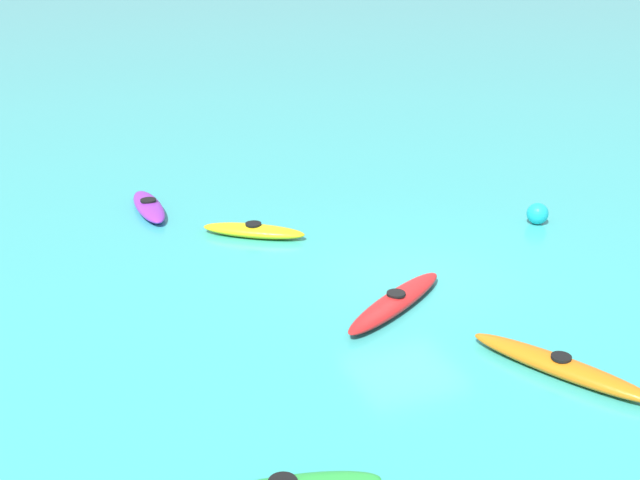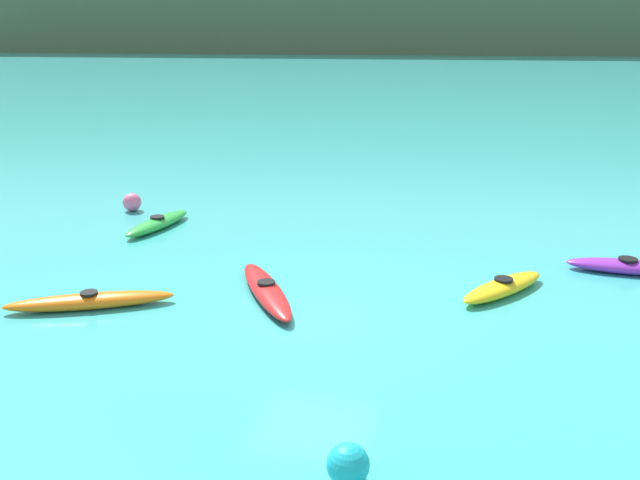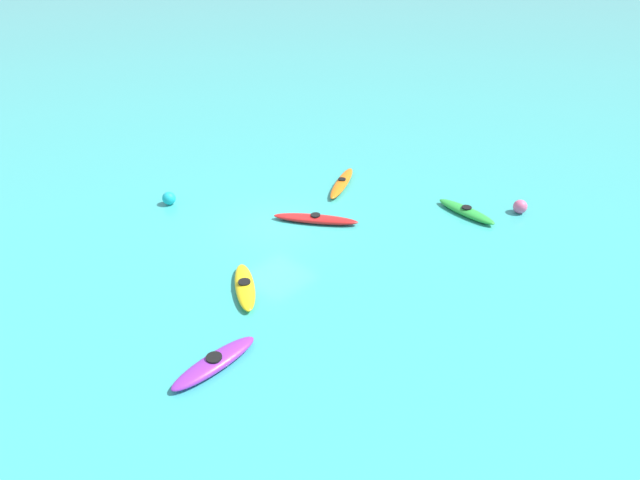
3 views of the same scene
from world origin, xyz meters
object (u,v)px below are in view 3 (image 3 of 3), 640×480
kayak_orange (342,183)px  buoy_pink (520,207)px  kayak_purple (215,362)px  kayak_green (466,211)px  kayak_yellow (245,286)px  buoy_cyan (169,198)px  kayak_red (316,219)px

kayak_orange → buoy_pink: (-3.09, 7.21, 0.13)m
buoy_pink → kayak_purple: bearing=-7.9°
kayak_green → kayak_yellow: size_ratio=1.12×
kayak_green → kayak_yellow: same height
kayak_orange → kayak_green: bearing=103.9°
kayak_purple → buoy_pink: buoy_pink is taller
kayak_yellow → buoy_cyan: (-1.86, -7.29, 0.12)m
kayak_purple → buoy_pink: (-14.34, 1.99, 0.13)m
kayak_green → kayak_purple: bearing=-2.0°
buoy_pink → kayak_yellow: bearing=-19.8°
kayak_red → kayak_purple: 8.67m
kayak_orange → kayak_purple: (11.24, 5.22, 0.00)m
kayak_green → buoy_pink: size_ratio=4.96×
kayak_red → kayak_yellow: size_ratio=1.26×
buoy_cyan → kayak_green: bearing=128.7°
kayak_green → buoy_cyan: bearing=-51.3°
kayak_green → buoy_pink: buoy_pink is taller
kayak_purple → buoy_cyan: buoy_cyan is taller
kayak_orange → kayak_purple: 12.39m
kayak_yellow → buoy_pink: 12.20m
buoy_cyan → kayak_orange: bearing=147.2°
kayak_purple → buoy_pink: 14.47m
kayak_red → buoy_pink: buoy_pink is taller
kayak_orange → kayak_purple: size_ratio=1.21×
kayak_yellow → kayak_purple: same height
kayak_green → buoy_cyan: 12.66m
kayak_purple → buoy_pink: size_ratio=4.79×
buoy_pink → kayak_green: bearing=-42.3°
kayak_red → kayak_green: bearing=139.3°
kayak_green → kayak_red: 6.31m
kayak_yellow → buoy_pink: (-11.48, 4.13, 0.13)m
kayak_purple → buoy_pink: bearing=172.1°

